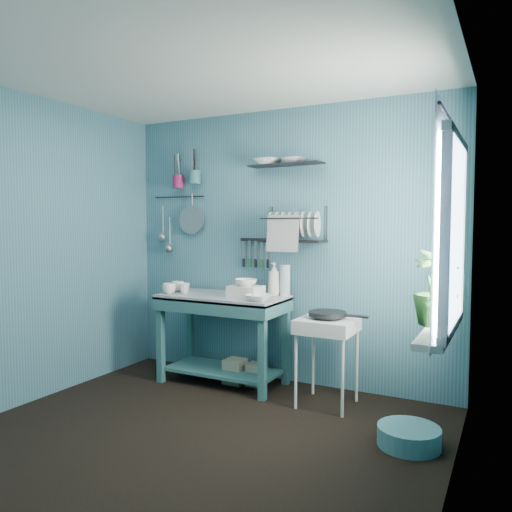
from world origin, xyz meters
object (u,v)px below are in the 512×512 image
at_px(work_counter, 223,339).
at_px(frying_pan, 327,314).
at_px(utensil_cup_teal, 195,177).
at_px(storage_tin_large, 235,371).
at_px(colander, 192,220).
at_px(storage_tin_small, 256,374).
at_px(hotplate_stand, 327,362).
at_px(dish_rack, 294,224).
at_px(water_bottle, 285,280).
at_px(floor_basin, 409,437).
at_px(mug_left, 169,289).
at_px(mug_mid, 184,288).
at_px(potted_plant, 435,287).
at_px(mug_right, 178,286).
at_px(utensil_cup_magenta, 178,182).
at_px(soap_bottle, 274,279).
at_px(wash_tub, 246,291).

height_order(work_counter, frying_pan, work_counter).
height_order(utensil_cup_teal, storage_tin_large, utensil_cup_teal).
xyz_separation_m(colander, storage_tin_small, (0.84, -0.21, -1.39)).
bearing_deg(hotplate_stand, dish_rack, 146.63).
height_order(water_bottle, floor_basin, water_bottle).
xyz_separation_m(hotplate_stand, dish_rack, (-0.42, 0.31, 1.10)).
xyz_separation_m(work_counter, water_bottle, (0.52, 0.22, 0.55)).
bearing_deg(mug_left, floor_basin, -10.06).
bearing_deg(mug_mid, work_counter, 8.97).
bearing_deg(dish_rack, potted_plant, -28.39).
distance_m(utensil_cup_teal, storage_tin_large, 1.91).
distance_m(mug_right, potted_plant, 2.50).
xyz_separation_m(hotplate_stand, utensil_cup_magenta, (-1.71, 0.36, 1.53)).
bearing_deg(mug_left, hotplate_stand, 2.54).
bearing_deg(water_bottle, storage_tin_large, -157.96).
xyz_separation_m(soap_bottle, dish_rack, (0.19, 0.01, 0.49)).
height_order(dish_rack, utensil_cup_teal, utensil_cup_teal).
height_order(mug_left, mug_mid, mug_left).
xyz_separation_m(mug_right, hotplate_stand, (1.53, -0.09, -0.51)).
height_order(wash_tub, storage_tin_small, wash_tub).
bearing_deg(potted_plant, storage_tin_large, 159.77).
distance_m(wash_tub, water_bottle, 0.37).
xyz_separation_m(mug_left, hotplate_stand, (1.51, 0.07, -0.51)).
bearing_deg(utensil_cup_magenta, storage_tin_large, -15.47).
distance_m(hotplate_stand, utensil_cup_teal, 2.20).
relative_size(frying_pan, floor_basin, 0.73).
height_order(hotplate_stand, utensil_cup_magenta, utensil_cup_magenta).
xyz_separation_m(wash_tub, dish_rack, (0.36, 0.23, 0.59)).
relative_size(work_counter, soap_bottle, 3.84).
bearing_deg(frying_pan, water_bottle, 148.48).
height_order(frying_pan, storage_tin_small, frying_pan).
bearing_deg(work_counter, dish_rack, 10.52).
height_order(work_counter, storage_tin_small, work_counter).
relative_size(mug_mid, wash_tub, 0.36).
distance_m(work_counter, water_bottle, 0.79).
bearing_deg(storage_tin_large, mug_left, -160.10).
distance_m(colander, potted_plant, 2.65).
height_order(colander, floor_basin, colander).
bearing_deg(floor_basin, utensil_cup_teal, 159.81).
bearing_deg(colander, potted_plant, -20.43).
bearing_deg(floor_basin, mug_mid, 166.91).
height_order(frying_pan, colander, colander).
xyz_separation_m(water_bottle, storage_tin_small, (-0.22, -0.14, -0.85)).
xyz_separation_m(utensil_cup_teal, floor_basin, (2.24, -0.82, -1.85)).
distance_m(frying_pan, storage_tin_large, 1.13).
relative_size(work_counter, storage_tin_small, 5.74).
distance_m(work_counter, colander, 1.25).
distance_m(soap_bottle, hotplate_stand, 0.91).
distance_m(frying_pan, utensil_cup_magenta, 2.08).
distance_m(mug_left, utensil_cup_magenta, 1.12).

